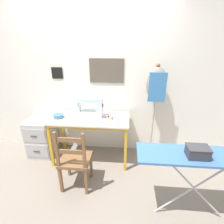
{
  "coord_description": "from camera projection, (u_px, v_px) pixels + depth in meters",
  "views": [
    {
      "loc": [
        0.58,
        -2.18,
        1.92
      ],
      "look_at": [
        0.36,
        0.27,
        0.89
      ],
      "focal_mm": 28.0,
      "sensor_mm": 36.0,
      "label": 1
    }
  ],
  "objects": [
    {
      "name": "ground_plane",
      "position": [
        88.0,
        169.0,
        2.79
      ],
      "size": [
        14.0,
        14.0,
        0.0
      ],
      "primitive_type": "plane",
      "color": "gray"
    },
    {
      "name": "wall_back",
      "position": [
        93.0,
        81.0,
        2.92
      ],
      "size": [
        10.0,
        0.07,
        2.55
      ],
      "color": "silver",
      "rests_on": "ground_plane"
    },
    {
      "name": "sewing_table",
      "position": [
        90.0,
        123.0,
        2.8
      ],
      "size": [
        1.25,
        0.61,
        0.77
      ],
      "color": "silver",
      "rests_on": "ground_plane"
    },
    {
      "name": "sewing_machine",
      "position": [
        92.0,
        108.0,
        2.76
      ],
      "size": [
        0.41,
        0.18,
        0.33
      ],
      "color": "silver",
      "rests_on": "sewing_table"
    },
    {
      "name": "fabric_bowl",
      "position": [
        58.0,
        116.0,
        2.75
      ],
      "size": [
        0.16,
        0.16,
        0.06
      ],
      "color": "teal",
      "rests_on": "sewing_table"
    },
    {
      "name": "scissors",
      "position": [
        121.0,
        122.0,
        2.6
      ],
      "size": [
        0.12,
        0.08,
        0.01
      ],
      "color": "silver",
      "rests_on": "sewing_table"
    },
    {
      "name": "thread_spool_near_machine",
      "position": [
        105.0,
        117.0,
        2.75
      ],
      "size": [
        0.04,
        0.04,
        0.04
      ],
      "color": "purple",
      "rests_on": "sewing_table"
    },
    {
      "name": "thread_spool_mid_table",
      "position": [
        109.0,
        118.0,
        2.71
      ],
      "size": [
        0.04,
        0.04,
        0.04
      ],
      "color": "yellow",
      "rests_on": "sewing_table"
    },
    {
      "name": "thread_spool_far_edge",
      "position": [
        112.0,
        118.0,
        2.7
      ],
      "size": [
        0.03,
        0.03,
        0.04
      ],
      "color": "red",
      "rests_on": "sewing_table"
    },
    {
      "name": "wooden_chair",
      "position": [
        75.0,
        160.0,
        2.32
      ],
      "size": [
        0.4,
        0.38,
        0.92
      ],
      "color": "brown",
      "rests_on": "ground_plane"
    },
    {
      "name": "filing_cabinet",
      "position": [
        42.0,
        136.0,
        3.1
      ],
      "size": [
        0.41,
        0.52,
        0.67
      ],
      "color": "#B7B7BC",
      "rests_on": "ground_plane"
    },
    {
      "name": "dress_form",
      "position": [
        156.0,
        91.0,
        2.71
      ],
      "size": [
        0.32,
        0.32,
        1.6
      ],
      "color": "#846647",
      "rests_on": "ground_plane"
    },
    {
      "name": "ironing_board",
      "position": [
        201.0,
        158.0,
        1.77
      ],
      "size": [
        1.28,
        0.36,
        0.86
      ],
      "color": "#3D6BAD",
      "rests_on": "ground_plane"
    },
    {
      "name": "storage_box",
      "position": [
        198.0,
        152.0,
        1.7
      ],
      "size": [
        0.21,
        0.15,
        0.11
      ],
      "color": "#333338",
      "rests_on": "ironing_board"
    }
  ]
}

